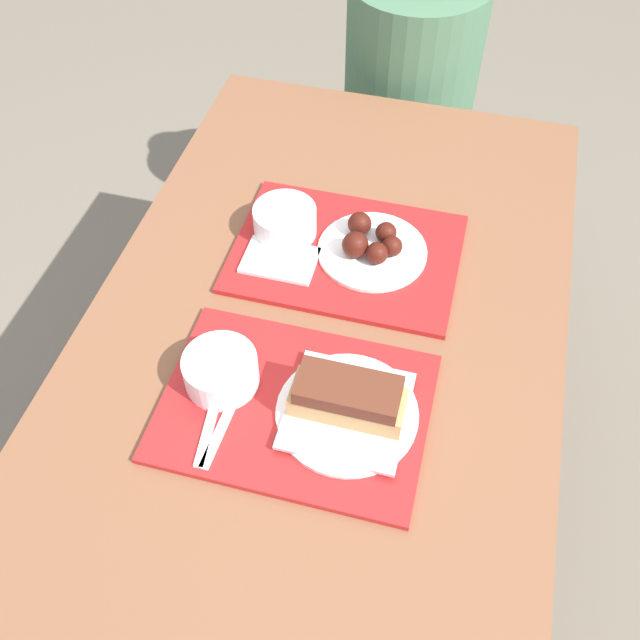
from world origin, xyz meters
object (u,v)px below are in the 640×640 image
Objects in this scene: tray_far at (345,253)px; person_seated_across at (413,65)px; tray_near at (296,407)px; bowl_coleslaw_far at (285,220)px; bowl_coleslaw_near at (221,370)px; wings_plate_far at (371,245)px; brisket_sandwich_plate at (348,404)px.

person_seated_across is at bearing 89.73° from tray_far.
tray_far is 0.63× the size of person_seated_across.
person_seated_across is (0.00, 0.76, -0.04)m from tray_far.
bowl_coleslaw_far reaches higher than tray_near.
bowl_coleslaw_near reaches higher than tray_far.
bowl_coleslaw_near is 0.40m from wings_plate_far.
person_seated_across is (0.13, 1.11, -0.08)m from bowl_coleslaw_near.
tray_far is 0.37m from bowl_coleslaw_near.
person_seated_across is (0.13, 0.74, -0.08)m from bowl_coleslaw_far.
tray_near is 3.51× the size of bowl_coleslaw_near.
person_seated_across is at bearing 93.35° from wings_plate_far.
wings_plate_far is at bearing 96.24° from brisket_sandwich_plate.
tray_near is 0.63× the size of person_seated_across.
person_seated_across is at bearing 94.30° from brisket_sandwich_plate.
tray_near is 3.51× the size of bowl_coleslaw_far.
bowl_coleslaw_far is at bearing 108.85° from tray_near.
person_seated_across is (-0.08, 1.12, -0.08)m from brisket_sandwich_plate.
bowl_coleslaw_near is 0.37m from bowl_coleslaw_far.
tray_near is at bearing -89.45° from tray_far.
tray_far is 0.05m from wings_plate_far.
tray_near is at bearing -6.63° from bowl_coleslaw_near.
tray_near is 0.14m from bowl_coleslaw_near.
person_seated_across reaches higher than tray_near.
brisket_sandwich_plate is at bearing -83.76° from wings_plate_far.
wings_plate_far is at bearing 13.17° from tray_far.
brisket_sandwich_plate is at bearing -2.81° from bowl_coleslaw_near.
brisket_sandwich_plate is at bearing -76.20° from tray_far.
tray_far is at bearing 69.70° from bowl_coleslaw_near.
bowl_coleslaw_near and bowl_coleslaw_far have the same top height.
tray_far is 0.14m from bowl_coleslaw_far.
brisket_sandwich_plate is at bearing 3.21° from tray_near.
tray_near is 0.09m from brisket_sandwich_plate.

